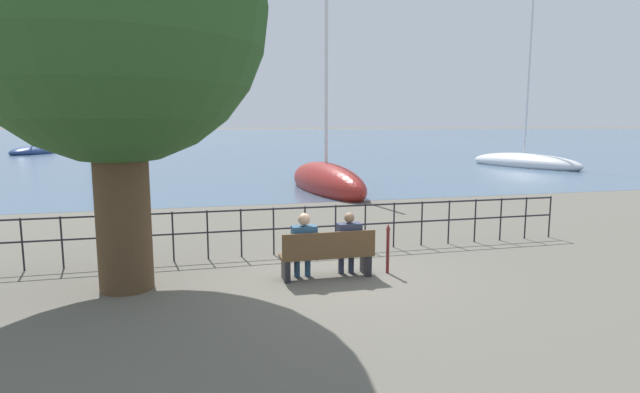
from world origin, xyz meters
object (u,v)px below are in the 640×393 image
object	(u,v)px
sailboat_2	(524,162)
closed_umbrella	(388,246)
sailboat_0	(326,182)
harbor_lighthouse	(102,69)
park_bench	(327,255)
shade_tree	(112,11)
seated_person_left	(304,243)
seated_person_right	(349,241)
sailboat_1	(33,151)

from	to	relation	value
sailboat_2	closed_umbrella	bearing A→B (deg)	-146.11
sailboat_0	harbor_lighthouse	distance (m)	85.47
park_bench	shade_tree	bearing A→B (deg)	175.33
park_bench	sailboat_2	distance (m)	28.33
shade_tree	closed_umbrella	size ratio (longest dim) A/B	7.51
sailboat_2	harbor_lighthouse	bearing A→B (deg)	102.49
park_bench	sailboat_2	world-z (taller)	sailboat_2
seated_person_left	seated_person_right	distance (m)	0.86
park_bench	harbor_lighthouse	xyz separation A→B (m)	(-18.25, 93.68, 12.64)
park_bench	harbor_lighthouse	bearing A→B (deg)	101.03
seated_person_left	closed_umbrella	distance (m)	1.64
shade_tree	sailboat_0	xyz separation A→B (m)	(6.68, 11.62, -4.26)
park_bench	harbor_lighthouse	distance (m)	96.27
sailboat_2	sailboat_0	bearing A→B (deg)	-166.37
sailboat_2	shade_tree	bearing A→B (deg)	-153.10
closed_umbrella	sailboat_0	distance (m)	12.04
seated_person_left	harbor_lighthouse	world-z (taller)	harbor_lighthouse
sailboat_1	sailboat_2	distance (m)	44.29
park_bench	seated_person_left	distance (m)	0.50
sailboat_0	sailboat_2	size ratio (longest dim) A/B	0.79
sailboat_2	park_bench	bearing A→B (deg)	-147.90
sailboat_1	harbor_lighthouse	distance (m)	50.05
closed_umbrella	sailboat_1	size ratio (longest dim) A/B	0.12
shade_tree	sailboat_2	xyz separation A→B (m)	(22.91, 20.39, -4.33)
seated_person_right	closed_umbrella	bearing A→B (deg)	-3.85
shade_tree	harbor_lighthouse	bearing A→B (deg)	98.96
shade_tree	seated_person_left	size ratio (longest dim) A/B	5.85
park_bench	harbor_lighthouse	world-z (taller)	harbor_lighthouse
closed_umbrella	sailboat_2	world-z (taller)	sailboat_2
sailboat_0	closed_umbrella	bearing A→B (deg)	-104.44
shade_tree	seated_person_right	size ratio (longest dim) A/B	5.97
park_bench	sailboat_2	xyz separation A→B (m)	(19.37, 20.68, -0.12)
seated_person_right	harbor_lighthouse	distance (m)	96.25
sailboat_2	sailboat_1	bearing A→B (deg)	131.45
park_bench	seated_person_left	xyz separation A→B (m)	(-0.43, 0.07, 0.25)
shade_tree	sailboat_2	bearing A→B (deg)	41.67
closed_umbrella	sailboat_2	distance (m)	27.51
harbor_lighthouse	seated_person_left	bearing A→B (deg)	-79.22
sailboat_0	park_bench	bearing A→B (deg)	-109.95
sailboat_1	harbor_lighthouse	world-z (taller)	harbor_lighthouse
shade_tree	sailboat_2	world-z (taller)	sailboat_2
seated_person_left	sailboat_1	xyz separation A→B (m)	(-17.01, 45.23, -0.43)
seated_person_left	shade_tree	bearing A→B (deg)	176.06
sailboat_1	harbor_lighthouse	bearing A→B (deg)	112.61
seated_person_left	closed_umbrella	world-z (taller)	seated_person_left
sailboat_2	harbor_lighthouse	distance (m)	83.11
seated_person_left	harbor_lighthouse	size ratio (longest dim) A/B	0.04
harbor_lighthouse	shade_tree	bearing A→B (deg)	-81.04
closed_umbrella	park_bench	bearing A→B (deg)	-178.84
seated_person_right	harbor_lighthouse	bearing A→B (deg)	101.29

